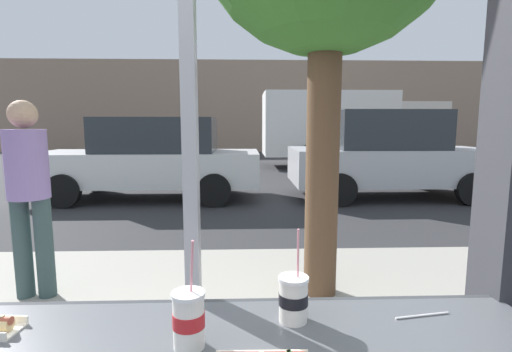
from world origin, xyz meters
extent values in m
plane|color=#2D2D30|center=(0.00, 8.00, 0.00)|extent=(60.00, 60.00, 0.00)
cube|color=#9E998E|center=(0.00, 1.60, 0.06)|extent=(16.00, 2.80, 0.11)
cube|color=#35373A|center=(0.00, 0.03, 0.92)|extent=(2.20, 0.02, 0.02)
cube|color=#9E9EA3|center=(0.00, 0.08, 1.57)|extent=(0.05, 0.08, 1.27)
cube|color=gray|center=(0.00, 21.28, 2.59)|extent=(28.00, 1.20, 5.19)
cylinder|color=silver|center=(0.34, -0.12, 1.00)|extent=(0.09, 0.09, 0.13)
cylinder|color=black|center=(0.34, -0.12, 1.00)|extent=(0.09, 0.09, 0.04)
cylinder|color=black|center=(0.34, -0.12, 1.06)|extent=(0.08, 0.08, 0.01)
cylinder|color=white|center=(0.34, -0.12, 1.07)|extent=(0.10, 0.10, 0.01)
cylinder|color=pink|center=(0.35, -0.13, 1.13)|extent=(0.01, 0.02, 0.20)
cylinder|color=silver|center=(0.03, -0.25, 1.01)|extent=(0.09, 0.09, 0.15)
cylinder|color=red|center=(0.03, -0.25, 1.01)|extent=(0.09, 0.09, 0.04)
cylinder|color=black|center=(0.03, -0.25, 1.08)|extent=(0.08, 0.08, 0.01)
cylinder|color=white|center=(0.03, -0.25, 1.09)|extent=(0.09, 0.09, 0.01)
cylinder|color=pink|center=(0.04, -0.26, 1.15)|extent=(0.02, 0.05, 0.20)
cube|color=beige|center=(0.23, -0.36, 0.98)|extent=(0.01, 0.01, 0.01)
cube|color=#337A2D|center=(0.30, -0.37, 0.98)|extent=(0.01, 0.01, 0.01)
cube|color=beige|center=(0.29, -0.37, 0.98)|extent=(0.01, 0.01, 0.01)
cube|color=beige|center=(-0.54, -0.16, 0.98)|extent=(0.01, 0.01, 0.01)
cylinder|color=white|center=(0.76, -0.11, 0.93)|extent=(0.19, 0.04, 0.01)
cube|color=silver|center=(-1.78, 6.71, 0.66)|extent=(4.55, 1.74, 0.68)
cube|color=#282D33|center=(-1.59, 6.71, 1.35)|extent=(2.37, 1.53, 0.70)
cylinder|color=black|center=(-0.37, 7.58, 0.32)|extent=(0.64, 0.18, 0.64)
cylinder|color=black|center=(-0.37, 5.85, 0.32)|extent=(0.64, 0.18, 0.64)
cylinder|color=black|center=(-3.19, 7.58, 0.32)|extent=(0.64, 0.18, 0.64)
cylinder|color=black|center=(-3.19, 5.85, 0.32)|extent=(0.64, 0.18, 0.64)
cube|color=#BCBCC1|center=(3.32, 6.71, 0.69)|extent=(4.17, 1.82, 0.73)
cube|color=#282D33|center=(3.19, 6.71, 1.45)|extent=(2.17, 1.60, 0.80)
cylinder|color=black|center=(4.61, 7.62, 0.32)|extent=(0.64, 0.18, 0.64)
cylinder|color=black|center=(4.61, 5.80, 0.32)|extent=(0.64, 0.18, 0.64)
cylinder|color=black|center=(2.03, 7.62, 0.32)|extent=(0.64, 0.18, 0.64)
cylinder|color=black|center=(2.03, 5.80, 0.32)|extent=(0.64, 0.18, 0.64)
cube|color=silver|center=(3.26, 12.66, 1.58)|extent=(4.62, 2.20, 2.27)
cube|color=beige|center=(6.37, 12.66, 1.40)|extent=(1.90, 2.10, 1.90)
cylinder|color=black|center=(6.37, 13.71, 0.45)|extent=(0.90, 0.24, 0.90)
cylinder|color=black|center=(6.37, 11.61, 0.45)|extent=(0.90, 0.24, 0.90)
cylinder|color=black|center=(2.47, 13.76, 0.45)|extent=(0.90, 0.24, 0.90)
cylinder|color=black|center=(2.47, 11.56, 0.45)|extent=(0.90, 0.24, 0.90)
cylinder|color=#374C4C|center=(-1.65, 1.85, 0.53)|extent=(0.14, 0.14, 0.84)
cylinder|color=#374C4C|center=(-1.47, 1.85, 0.53)|extent=(0.14, 0.14, 0.84)
cylinder|color=#9174B4|center=(-1.56, 1.85, 1.23)|extent=(0.32, 0.32, 0.56)
sphere|color=tan|center=(-1.56, 1.85, 1.63)|extent=(0.22, 0.22, 0.22)
cylinder|color=brown|center=(0.84, 1.84, 1.23)|extent=(0.27, 0.27, 2.24)
camera|label=1|loc=(0.18, -1.25, 1.55)|focal=26.57mm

